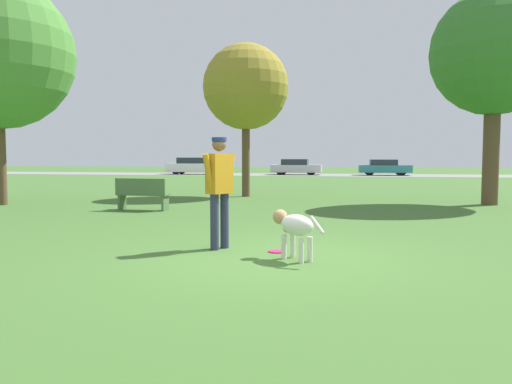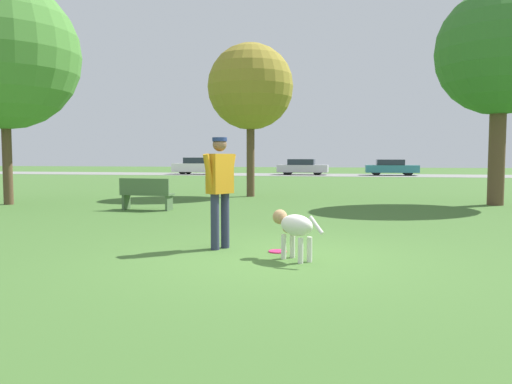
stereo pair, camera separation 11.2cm
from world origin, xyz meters
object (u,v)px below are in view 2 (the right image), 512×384
Objects in this scene: tree_near_left at (4,55)px; dog at (294,226)px; tree_mid_center at (250,87)px; park_bench at (146,193)px; frisbee at (278,251)px; parked_car_silver at (303,167)px; person at (220,183)px; tree_near_right at (500,52)px; parked_car_white at (201,166)px; parked_car_teal at (391,167)px.

dog is at bearing -33.91° from tree_near_left.
tree_mid_center is 3.76× the size of park_bench.
parked_car_silver is at bearing 95.48° from frisbee.
tree_mid_center is (-2.55, 10.02, 3.82)m from frisbee.
parked_car_silver is (-3.01, 31.38, 0.60)m from frisbee.
person is 1.34m from frisbee.
tree_near_left is at bearing -102.64° from parked_car_silver.
parked_car_silver reaches higher than park_bench.
tree_near_left is 6.08m from park_bench.
tree_near_right is (5.09, 8.34, 4.36)m from frisbee.
tree_near_right is at bearing 58.63° from frisbee.
tree_near_left is at bearing 8.59° from dog.
tree_mid_center is 1.19× the size of parked_car_white.
person is 10.74m from tree_near_right.
parked_car_silver is at bearing -41.57° from dog.
parked_car_teal is (3.35, 32.00, 0.14)m from dog.
parked_car_white reaches higher than parked_car_teal.
parked_car_teal is (14.75, 0.45, -0.05)m from parked_car_white.
parked_car_teal is (6.66, 0.11, -0.00)m from parked_car_silver.
frisbee is at bearing -98.16° from parked_car_teal.
tree_mid_center is at bearing 40.06° from person.
person is 31.74m from parked_car_teal.
tree_near_left is at bearing -145.81° from tree_mid_center.
person is 1.45m from dog.
parked_car_white is (-2.18, 25.35, -3.69)m from tree_near_left.
dog is 0.13× the size of tree_near_right.
parked_car_white is 1.16× the size of parked_car_silver.
parked_car_teal is at bearing 64.02° from tree_near_left.
tree_mid_center reaches higher than parked_car_teal.
parked_car_teal reaches higher than dog.
frisbee is 0.19× the size of park_bench.
tree_mid_center is 0.86× the size of tree_near_right.
tree_mid_center is 1.37× the size of parked_car_teal.
park_bench is (-1.74, -4.99, -3.37)m from tree_mid_center.
person reaches higher than dog.
tree_near_left is at bearing -117.53° from parked_car_teal.
tree_near_left is 28.94m from parked_car_teal.
dog is 11.77m from tree_near_left.
park_bench is (-4.60, 5.54, -0.01)m from dog.
tree_mid_center is 7.84m from tree_near_right.
tree_near_left reaches higher than tree_near_right.
person is 0.38× the size of parked_car_white.
tree_mid_center is 22.58m from parked_car_teal.
tree_near_right reaches higher than parked_car_teal.
parked_car_teal is (-1.44, 23.15, -3.76)m from tree_near_right.
dog is 3.00× the size of frisbee.
parked_car_white is 26.88m from park_bench.
parked_car_silver reaches higher than parked_car_teal.
park_bench reaches higher than dog.
dog is 0.21× the size of parked_car_silver.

